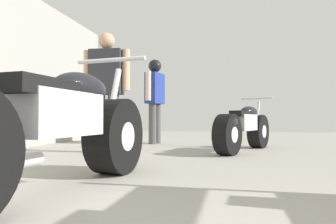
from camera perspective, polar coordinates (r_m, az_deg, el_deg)
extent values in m
plane|color=#9E998E|center=(3.52, 2.47, -9.18)|extent=(16.17, 16.17, 0.00)
cylinder|color=black|center=(2.66, -10.10, -4.59)|extent=(0.31, 0.68, 0.66)
cylinder|color=silver|center=(2.66, -10.10, -4.59)|extent=(0.28, 0.27, 0.25)
cube|color=silver|center=(2.03, -19.99, -0.34)|extent=(0.31, 0.68, 0.29)
ellipsoid|color=black|center=(2.23, -16.36, 4.32)|extent=(0.32, 0.56, 0.23)
cube|color=black|center=(1.90, -23.39, 4.41)|extent=(0.27, 0.51, 0.10)
cylinder|color=silver|center=(2.63, -10.49, 2.08)|extent=(0.08, 0.26, 0.60)
cylinder|color=silver|center=(2.64, -10.89, 9.73)|extent=(0.64, 0.10, 0.04)
cylinder|color=silver|center=(1.92, -29.23, -8.67)|extent=(0.15, 0.57, 0.09)
cylinder|color=black|center=(5.18, 16.89, -3.57)|extent=(0.39, 0.58, 0.55)
cylinder|color=silver|center=(5.18, 16.89, -3.57)|extent=(0.27, 0.27, 0.21)
cylinder|color=black|center=(4.02, 11.33, -4.26)|extent=(0.39, 0.58, 0.55)
cylinder|color=silver|center=(4.02, 11.33, -4.26)|extent=(0.27, 0.27, 0.21)
cube|color=silver|center=(4.59, 14.45, -1.95)|extent=(0.40, 0.58, 0.24)
ellipsoid|color=black|center=(4.77, 15.24, -0.07)|extent=(0.38, 0.50, 0.19)
cube|color=black|center=(4.45, 13.74, -0.32)|extent=(0.33, 0.45, 0.09)
ellipsoid|color=black|center=(4.05, 11.56, -1.81)|extent=(0.35, 0.43, 0.21)
cylinder|color=silver|center=(5.14, 16.75, -0.72)|extent=(0.12, 0.22, 0.50)
cylinder|color=silver|center=(5.12, 16.61, 2.54)|extent=(0.50, 0.23, 0.03)
cylinder|color=silver|center=(4.41, 11.82, -5.07)|extent=(0.25, 0.46, 0.08)
cylinder|color=#4C4C4C|center=(4.41, -13.01, -2.12)|extent=(0.17, 0.17, 0.84)
cylinder|color=#4C4C4C|center=(4.34, -10.43, -2.15)|extent=(0.17, 0.17, 0.84)
cube|color=#2D2D33|center=(4.43, -11.69, 7.46)|extent=(0.48, 0.29, 0.64)
cylinder|color=tan|center=(4.53, -15.16, 7.61)|extent=(0.12, 0.12, 0.59)
cylinder|color=tan|center=(4.34, -8.06, 7.96)|extent=(0.12, 0.12, 0.59)
sphere|color=tan|center=(4.52, -11.66, 13.21)|extent=(0.23, 0.23, 0.23)
cylinder|color=#4C4C4C|center=(5.90, -2.12, -2.22)|extent=(0.18, 0.18, 0.78)
cylinder|color=#4C4C4C|center=(5.73, -2.99, -2.25)|extent=(0.18, 0.18, 0.78)
cube|color=navy|center=(5.85, -2.54, 4.51)|extent=(0.32, 0.47, 0.60)
cylinder|color=beige|center=(6.09, -1.38, 4.51)|extent=(0.13, 0.13, 0.55)
cylinder|color=beige|center=(5.61, -3.80, 5.01)|extent=(0.13, 0.13, 0.55)
sphere|color=black|center=(5.91, -2.54, 8.64)|extent=(0.22, 0.22, 0.22)
sphere|color=black|center=(5.91, -2.54, 8.79)|extent=(0.25, 0.25, 0.25)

